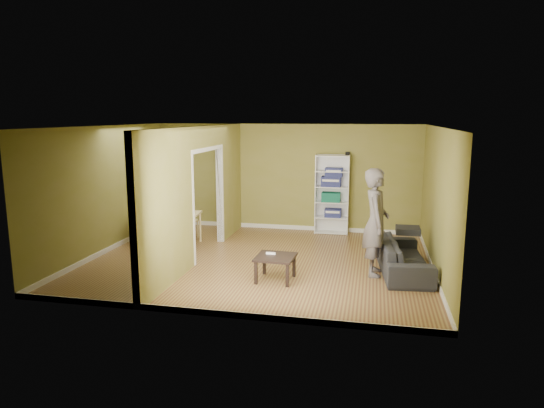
{
  "coord_description": "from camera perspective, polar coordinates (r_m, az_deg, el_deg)",
  "views": [
    {
      "loc": [
        2.12,
        -8.89,
        2.81
      ],
      "look_at": [
        0.2,
        0.2,
        1.1
      ],
      "focal_mm": 32.0,
      "sensor_mm": 36.0,
      "label": 1
    }
  ],
  "objects": [
    {
      "name": "coffee_table",
      "position": [
        8.36,
        0.41,
        -6.57
      ],
      "size": [
        0.65,
        0.65,
        0.43
      ],
      "rotation": [
        0.0,
        0.0,
        -0.04
      ],
      "color": "black",
      "rests_on": "ground"
    },
    {
      "name": "person",
      "position": [
        8.68,
        12.15,
        -1.04
      ],
      "size": [
        0.84,
        0.67,
        2.24
      ],
      "primitive_type": "imported",
      "rotation": [
        0.0,
        0.0,
        1.62
      ],
      "color": "slate",
      "rests_on": "ground"
    },
    {
      "name": "chair_near",
      "position": [
        10.32,
        -12.69,
        -3.01
      ],
      "size": [
        0.52,
        0.52,
        0.91
      ],
      "primitive_type": null,
      "rotation": [
        0.0,
        0.0,
        0.27
      ],
      "color": "#D1BC7E",
      "rests_on": "ground"
    },
    {
      "name": "bookshelf",
      "position": [
        11.68,
        7.1,
        1.16
      ],
      "size": [
        0.79,
        0.35,
        1.89
      ],
      "color": "white",
      "rests_on": "ground"
    },
    {
      "name": "paper_box_teal",
      "position": [
        11.65,
        6.95,
        0.82
      ],
      "size": [
        0.44,
        0.28,
        0.22
      ],
      "primitive_type": "cube",
      "color": "#0F5E65",
      "rests_on": "bookshelf"
    },
    {
      "name": "paper_box_navy_c",
      "position": [
        11.56,
        7.28,
        3.59
      ],
      "size": [
        0.41,
        0.26,
        0.21
      ],
      "primitive_type": "cube",
      "color": "navy",
      "rests_on": "bookshelf"
    },
    {
      "name": "paper_box_navy_a",
      "position": [
        11.71,
        7.18,
        -1.03
      ],
      "size": [
        0.39,
        0.25,
        0.2
      ],
      "primitive_type": "cube",
      "color": "navy",
      "rests_on": "bookshelf"
    },
    {
      "name": "partition",
      "position": [
        9.61,
        -8.45,
        1.27
      ],
      "size": [
        0.22,
        5.5,
        2.6
      ],
      "primitive_type": null,
      "color": "olive",
      "rests_on": "ground"
    },
    {
      "name": "paper_box_navy_b",
      "position": [
        11.59,
        6.97,
        2.65
      ],
      "size": [
        0.46,
        0.3,
        0.23
      ],
      "primitive_type": "cube",
      "color": "navy",
      "rests_on": "bookshelf"
    },
    {
      "name": "sofa",
      "position": [
        9.08,
        15.21,
        -5.43
      ],
      "size": [
        2.1,
        1.07,
        0.77
      ],
      "primitive_type": "imported",
      "rotation": [
        0.0,
        0.0,
        1.67
      ],
      "color": "black",
      "rests_on": "ground"
    },
    {
      "name": "chair_far",
      "position": [
        11.32,
        -9.75,
        -1.8
      ],
      "size": [
        0.53,
        0.53,
        0.88
      ],
      "primitive_type": null,
      "rotation": [
        0.0,
        0.0,
        2.73
      ],
      "color": "tan",
      "rests_on": "ground"
    },
    {
      "name": "dining_table",
      "position": [
        10.77,
        -11.61,
        -1.48
      ],
      "size": [
        1.13,
        0.75,
        0.71
      ],
      "rotation": [
        0.0,
        0.0,
        0.09
      ],
      "color": "tan",
      "rests_on": "ground"
    },
    {
      "name": "game_controller",
      "position": [
        8.44,
        -0.14,
        -5.82
      ],
      "size": [
        0.16,
        0.04,
        0.03
      ],
      "primitive_type": "cube",
      "color": "white",
      "rests_on": "coffee_table"
    },
    {
      "name": "chair_left",
      "position": [
        11.12,
        -15.17,
        -1.81
      ],
      "size": [
        0.62,
        0.62,
        1.05
      ],
      "primitive_type": null,
      "rotation": [
        0.0,
        0.0,
        -1.92
      ],
      "color": "tan",
      "rests_on": "ground"
    },
    {
      "name": "room_shell",
      "position": [
        9.26,
        -1.47,
        1.04
      ],
      "size": [
        6.5,
        6.5,
        6.5
      ],
      "color": "olive",
      "rests_on": "ground"
    },
    {
      "name": "wall_speaker",
      "position": [
        11.63,
        8.88,
        5.82
      ],
      "size": [
        0.1,
        0.1,
        0.1
      ],
      "primitive_type": "cube",
      "color": "black",
      "rests_on": "room_shell"
    }
  ]
}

